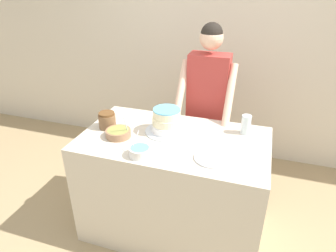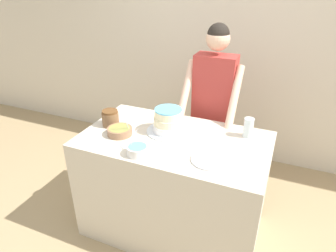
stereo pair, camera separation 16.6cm
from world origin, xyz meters
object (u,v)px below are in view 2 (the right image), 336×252
Objects in this scene: person_baker at (213,98)px; frosting_bowl_blue at (138,150)px; cake at (168,122)px; stoneware_jar at (110,118)px; ceramic_plate at (209,160)px; frosting_bowl_olive at (120,131)px; drinking_glass at (248,128)px.

frosting_bowl_blue is at bearing -106.40° from person_baker.
stoneware_jar is at bearing -170.23° from cake.
person_baker is at bearing 103.98° from ceramic_plate.
frosting_bowl_olive is at bearing -149.93° from cake.
cake is at bearing 146.70° from ceramic_plate.
frosting_bowl_olive is 0.77× the size of ceramic_plate.
frosting_bowl_olive reaches higher than frosting_bowl_blue.
frosting_bowl_blue is (0.26, -0.20, 0.00)m from frosting_bowl_olive.
cake reaches higher than frosting_bowl_blue.
drinking_glass is at bearing 13.06° from stoneware_jar.
frosting_bowl_blue is 1.18× the size of stoneware_jar.
stoneware_jar is at bearing -137.38° from person_baker.
stoneware_jar is at bearing -166.94° from drinking_glass.
frosting_bowl_olive reaches higher than stoneware_jar.
cake is 0.39m from frosting_bowl_blue.
drinking_glass is (0.65, 0.55, 0.04)m from frosting_bowl_blue.
frosting_bowl_blue is at bearing -139.91° from drinking_glass.
frosting_bowl_olive is 0.74m from ceramic_plate.
drinking_glass is 1.12× the size of stoneware_jar.
cake is at bearing 30.07° from frosting_bowl_olive.
drinking_glass is at bearing 15.67° from cake.
frosting_bowl_blue is 0.49m from ceramic_plate.
ceramic_plate is at bearing -111.89° from drinking_glass.
person_baker is at bearing 54.02° from frosting_bowl_olive.
cake is at bearing -164.33° from drinking_glass.
frosting_bowl_blue is 1.06× the size of drinking_glass.
frosting_bowl_blue is 0.65× the size of ceramic_plate.
cake is 2.14× the size of frosting_bowl_blue.
person_baker is at bearing 73.60° from frosting_bowl_blue.
person_baker is 6.70× the size of ceramic_plate.
drinking_glass is 0.47m from ceramic_plate.
drinking_glass is (0.91, 0.35, 0.04)m from frosting_bowl_olive.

